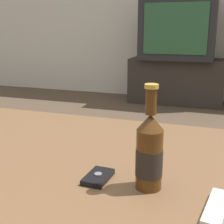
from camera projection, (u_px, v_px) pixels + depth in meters
The scene contains 6 objects.
coffee_table at pixel (67, 173), 0.97m from camera, with size 1.22×0.89×0.45m.
tv_stand at pixel (176, 81), 3.52m from camera, with size 1.03×0.42×0.50m.
television at pixel (179, 29), 3.37m from camera, with size 0.77×0.59×0.64m.
beer_bottle at pixel (149, 152), 0.75m from camera, with size 0.07×0.07×0.26m.
cell_phone at pixel (98, 177), 0.81m from camera, with size 0.06×0.10×0.02m.
remote_control at pixel (216, 209), 0.66m from camera, with size 0.06×0.15×0.02m.
Camera 1 is at (0.42, -0.79, 0.83)m, focal length 50.00 mm.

